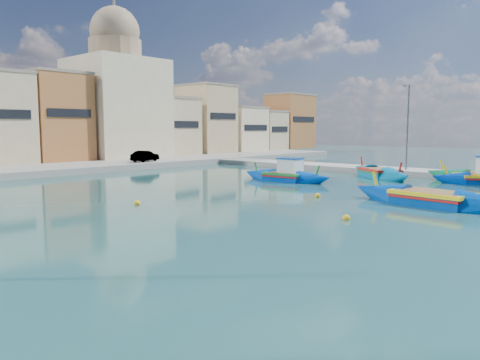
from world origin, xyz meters
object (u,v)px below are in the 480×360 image
church_block (117,94)px  luzzu_cyan_mid (379,174)px  luzzu_blue_south (431,200)px  luzzu_blue_cabin (286,177)px  quay_street_lamp (407,127)px

church_block → luzzu_cyan_mid: 34.35m
luzzu_cyan_mid → luzzu_blue_south: luzzu_blue_south is taller
luzzu_cyan_mid → luzzu_blue_cabin: bearing=150.6°
quay_street_lamp → luzzu_blue_south: (-15.22, -7.82, -4.04)m
luzzu_cyan_mid → quay_street_lamp: bearing=-14.3°
church_block → luzzu_blue_cabin: church_block is taller
church_block → luzzu_blue_south: church_block is taller
luzzu_blue_cabin → luzzu_cyan_mid: (7.59, -4.28, -0.07)m
luzzu_blue_cabin → luzzu_blue_south: bearing=-108.0°
quay_street_lamp → luzzu_cyan_mid: quay_street_lamp is taller
luzzu_blue_cabin → luzzu_cyan_mid: 8.72m
luzzu_blue_cabin → luzzu_cyan_mid: bearing=-29.4°
luzzu_cyan_mid → luzzu_blue_south: bearing=-143.7°
church_block → quay_street_lamp: size_ratio=2.39×
luzzu_cyan_mid → church_block: bearing=96.9°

